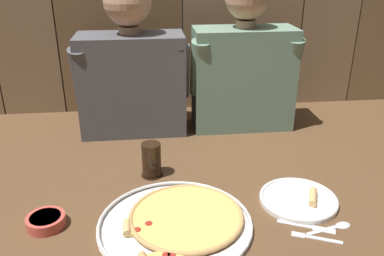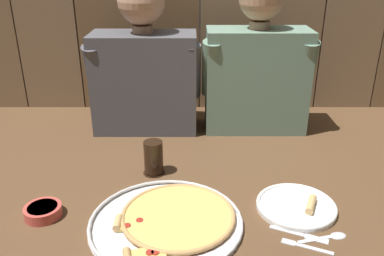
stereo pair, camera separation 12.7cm
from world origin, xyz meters
The scene contains 10 objects.
ground_plane centered at (0.00, 0.00, 0.00)m, with size 3.20×3.20×0.00m, color brown.
pizza_tray centered at (-0.09, -0.14, 0.01)m, with size 0.42×0.42×0.03m.
dinner_plate centered at (0.27, -0.08, 0.01)m, with size 0.23×0.23×0.03m.
drinking_glass centered at (-0.16, 0.13, 0.06)m, with size 0.07×0.07×0.12m.
dipping_bowl centered at (-0.46, -0.11, 0.02)m, with size 0.10×0.10×0.03m.
table_fork centered at (0.25, -0.24, 0.00)m, with size 0.13×0.07×0.01m.
table_knife centered at (0.25, -0.20, 0.00)m, with size 0.15×0.08×0.01m.
table_spoon centered at (0.33, -0.21, 0.00)m, with size 0.14×0.05×0.01m.
diner_left centered at (-0.23, 0.52, 0.28)m, with size 0.45×0.21×0.62m.
diner_right centered at (0.23, 0.52, 0.28)m, with size 0.44×0.20×0.62m.
Camera 1 is at (-0.16, -1.05, 0.69)m, focal length 37.73 mm.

